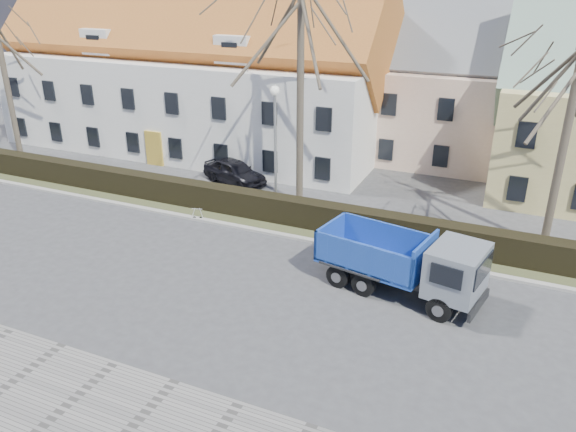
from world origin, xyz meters
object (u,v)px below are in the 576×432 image
at_px(streetlight, 275,151).
at_px(cart_frame, 193,213).
at_px(dump_truck, 394,260).
at_px(parked_car_a, 235,172).

xyz_separation_m(streetlight, cart_frame, (-3.41, -2.46, -2.94)).
relative_size(streetlight, cart_frame, 8.66).
relative_size(dump_truck, parked_car_a, 1.56).
xyz_separation_m(dump_truck, streetlight, (-7.34, 5.09, 1.97)).
height_order(streetlight, cart_frame, streetlight).
relative_size(dump_truck, streetlight, 1.00).
height_order(dump_truck, streetlight, streetlight).
relative_size(cart_frame, parked_car_a, 0.18).
xyz_separation_m(cart_frame, parked_car_a, (-0.65, 5.49, 0.37)).
height_order(dump_truck, cart_frame, dump_truck).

